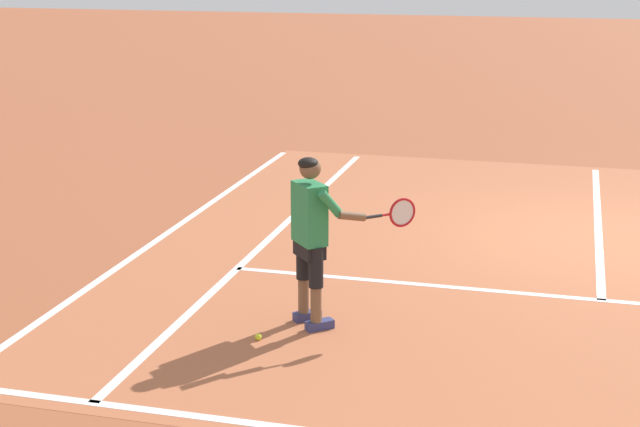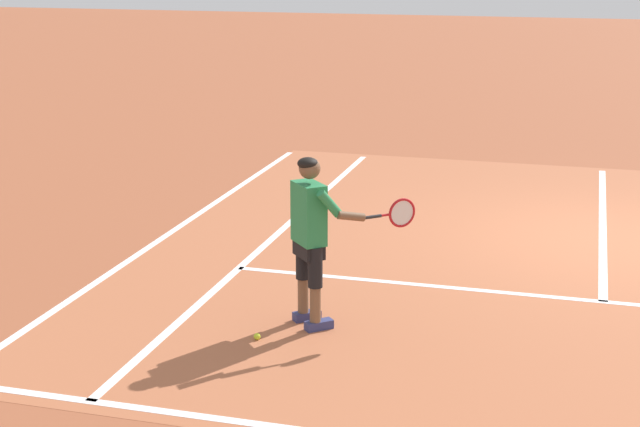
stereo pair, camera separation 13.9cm
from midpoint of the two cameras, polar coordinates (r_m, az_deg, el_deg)
The scene contains 8 objects.
ground_plane at distance 13.02m, azimuth 16.63°, elevation -1.44°, with size 80.00×80.00×0.00m, color #9E5133.
court_inner_surface at distance 12.10m, azimuth 16.66°, elevation -2.72°, with size 10.98×10.36×0.00m, color #B2603D.
line_service at distance 10.75m, azimuth 16.72°, elevation -5.00°, with size 8.23×0.10×0.01m, color white.
line_centre_service at distance 13.80m, azimuth 16.61°, elevation -0.46°, with size 0.10×6.40×0.01m, color white.
line_singles_left at distance 12.66m, azimuth -2.25°, elevation -1.23°, with size 0.10×9.96×0.01m, color white.
line_doubles_left at distance 13.13m, azimuth -7.97°, elevation -0.75°, with size 0.10×9.96×0.01m, color white.
tennis_player at distance 9.38m, azimuth -0.06°, elevation -0.98°, with size 1.18×0.70×1.71m.
tennis_ball_near_feet at distance 9.36m, azimuth -3.30°, elevation -7.25°, with size 0.07×0.07×0.07m, color #CCE02D.
Camera 2 is at (-0.30, -12.47, 3.66)m, focal length 54.25 mm.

